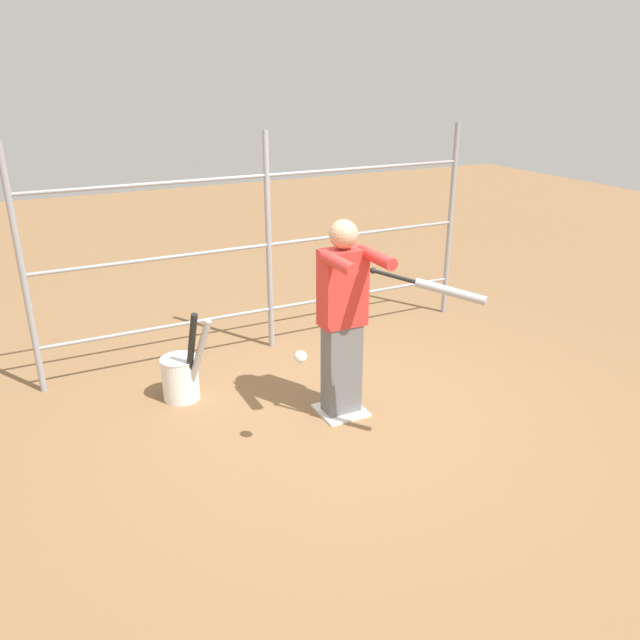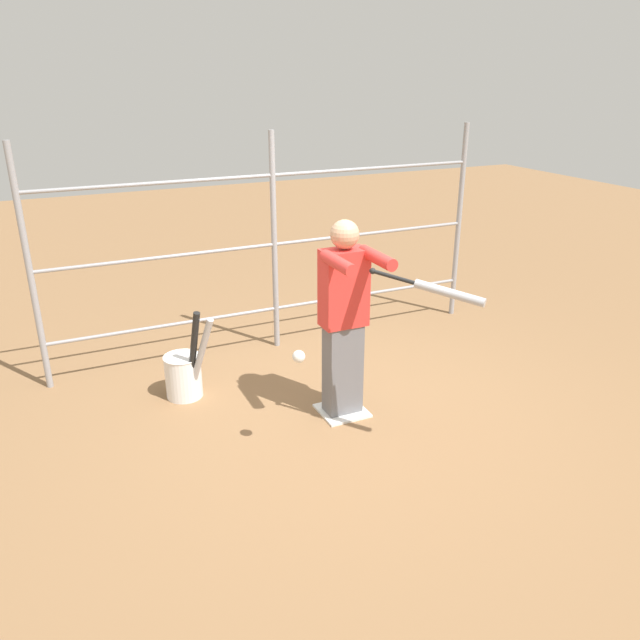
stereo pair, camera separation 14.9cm
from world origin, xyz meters
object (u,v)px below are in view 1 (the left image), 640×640
(batter, at_px, (343,314))
(bat_bucket, at_px, (182,376))
(baseball_bat_swinging, at_px, (440,289))
(softball_in_flight, at_px, (300,357))

(batter, xyz_separation_m, bat_bucket, (1.19, -0.87, -0.70))
(baseball_bat_swinging, height_order, softball_in_flight, baseball_bat_swinging)
(softball_in_flight, relative_size, bat_bucket, 0.11)
(softball_in_flight, bearing_deg, baseball_bat_swinging, 156.16)
(batter, bearing_deg, bat_bucket, -36.33)
(batter, distance_m, bat_bucket, 1.63)
(batter, xyz_separation_m, softball_in_flight, (0.61, 0.46, -0.07))
(batter, xyz_separation_m, baseball_bat_swinging, (-0.31, 0.86, 0.44))
(baseball_bat_swinging, relative_size, bat_bucket, 0.81)
(baseball_bat_swinging, bearing_deg, softball_in_flight, -23.84)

